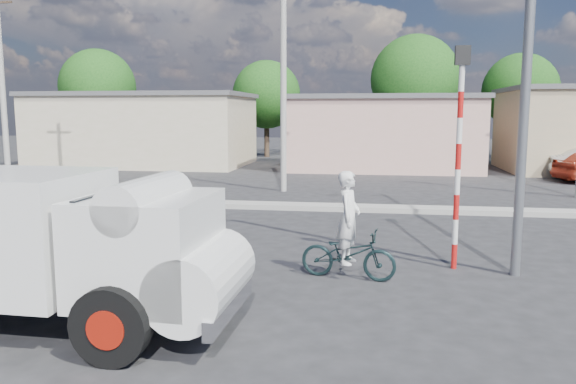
# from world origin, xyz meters

# --- Properties ---
(ground_plane) EXTENTS (120.00, 120.00, 0.00)m
(ground_plane) POSITION_xyz_m (0.00, 0.00, 0.00)
(ground_plane) COLOR #252527
(ground_plane) RESTS_ON ground
(median) EXTENTS (40.00, 0.80, 0.16)m
(median) POSITION_xyz_m (0.00, 8.00, 0.08)
(median) COLOR #99968E
(median) RESTS_ON ground
(truck) EXTENTS (5.52, 2.33, 2.26)m
(truck) POSITION_xyz_m (-2.95, -2.65, 1.25)
(truck) COLOR black
(truck) RESTS_ON ground
(bicycle) EXTENTS (1.89, 0.94, 0.95)m
(bicycle) POSITION_xyz_m (1.14, 0.48, 0.47)
(bicycle) COLOR #16282A
(bicycle) RESTS_ON ground
(cyclist) EXTENTS (0.52, 0.70, 1.74)m
(cyclist) POSITION_xyz_m (1.14, 0.48, 0.87)
(cyclist) COLOR white
(cyclist) RESTS_ON ground
(traffic_pole) EXTENTS (0.28, 0.18, 4.36)m
(traffic_pole) POSITION_xyz_m (3.20, 1.50, 2.59)
(traffic_pole) COLOR red
(traffic_pole) RESTS_ON ground
(streetlight) EXTENTS (2.34, 0.22, 9.00)m
(streetlight) POSITION_xyz_m (4.14, 1.20, 4.96)
(streetlight) COLOR slate
(streetlight) RESTS_ON ground
(building_row) EXTENTS (37.80, 7.30, 4.44)m
(building_row) POSITION_xyz_m (1.10, 22.00, 2.13)
(building_row) COLOR beige
(building_row) RESTS_ON ground
(tree_row) EXTENTS (51.24, 7.43, 8.42)m
(tree_row) POSITION_xyz_m (7.45, 28.53, 4.96)
(tree_row) COLOR #38281E
(tree_row) RESTS_ON ground
(utility_poles) EXTENTS (35.40, 0.24, 8.00)m
(utility_poles) POSITION_xyz_m (3.25, 12.00, 4.07)
(utility_poles) COLOR #99968E
(utility_poles) RESTS_ON ground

